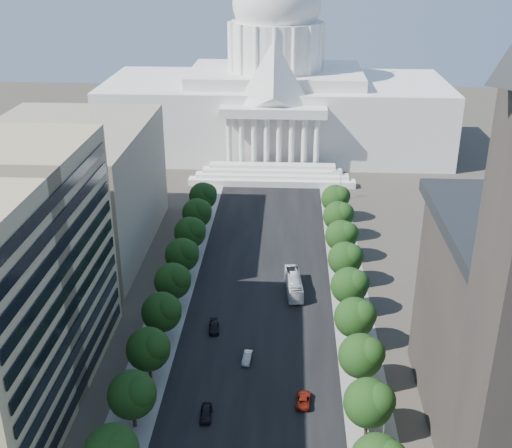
% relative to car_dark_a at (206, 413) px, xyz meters
% --- Properties ---
extents(road_asphalt, '(30.00, 260.00, 0.01)m').
position_rel_car_dark_a_xyz_m(road_asphalt, '(7.10, 51.32, -0.79)').
color(road_asphalt, black).
rests_on(road_asphalt, ground).
extents(sidewalk_left, '(8.00, 260.00, 0.02)m').
position_rel_car_dark_a_xyz_m(sidewalk_left, '(-11.90, 51.32, -0.79)').
color(sidewalk_left, gray).
rests_on(sidewalk_left, ground).
extents(sidewalk_right, '(8.00, 260.00, 0.02)m').
position_rel_car_dark_a_xyz_m(sidewalk_right, '(26.10, 51.32, -0.79)').
color(sidewalk_right, gray).
rests_on(sidewalk_right, ground).
extents(capitol, '(120.00, 56.00, 73.00)m').
position_rel_car_dark_a_xyz_m(capitol, '(7.10, 146.21, 19.22)').
color(capitol, white).
rests_on(capitol, ground).
extents(office_block_left_far, '(38.00, 52.00, 30.00)m').
position_rel_car_dark_a_xyz_m(office_block_left_far, '(-40.90, 61.32, 14.21)').
color(office_block_left_far, gray).
rests_on(office_block_left_far, ground).
extents(tree_l_c, '(7.79, 7.60, 9.97)m').
position_rel_car_dark_a_xyz_m(tree_l_c, '(-10.56, -2.87, 5.67)').
color(tree_l_c, '#33261C').
rests_on(tree_l_c, ground).
extents(tree_l_d, '(7.79, 7.60, 9.97)m').
position_rel_car_dark_a_xyz_m(tree_l_d, '(-10.56, 9.13, 5.67)').
color(tree_l_d, '#33261C').
rests_on(tree_l_d, ground).
extents(tree_l_e, '(7.79, 7.60, 9.97)m').
position_rel_car_dark_a_xyz_m(tree_l_e, '(-10.56, 21.13, 5.67)').
color(tree_l_e, '#33261C').
rests_on(tree_l_e, ground).
extents(tree_l_f, '(7.79, 7.60, 9.97)m').
position_rel_car_dark_a_xyz_m(tree_l_f, '(-10.56, 33.13, 5.67)').
color(tree_l_f, '#33261C').
rests_on(tree_l_f, ground).
extents(tree_l_g, '(7.79, 7.60, 9.97)m').
position_rel_car_dark_a_xyz_m(tree_l_g, '(-10.56, 45.13, 5.67)').
color(tree_l_g, '#33261C').
rests_on(tree_l_g, ground).
extents(tree_l_h, '(7.79, 7.60, 9.97)m').
position_rel_car_dark_a_xyz_m(tree_l_h, '(-10.56, 57.13, 5.67)').
color(tree_l_h, '#33261C').
rests_on(tree_l_h, ground).
extents(tree_l_i, '(7.79, 7.60, 9.97)m').
position_rel_car_dark_a_xyz_m(tree_l_i, '(-10.56, 69.13, 5.67)').
color(tree_l_i, '#33261C').
rests_on(tree_l_i, ground).
extents(tree_l_j, '(7.79, 7.60, 9.97)m').
position_rel_car_dark_a_xyz_m(tree_l_j, '(-10.56, 81.13, 5.67)').
color(tree_l_j, '#33261C').
rests_on(tree_l_j, ground).
extents(tree_r_c, '(7.79, 7.60, 9.97)m').
position_rel_car_dark_a_xyz_m(tree_r_c, '(25.44, -2.87, 5.67)').
color(tree_r_c, '#33261C').
rests_on(tree_r_c, ground).
extents(tree_r_d, '(7.79, 7.60, 9.97)m').
position_rel_car_dark_a_xyz_m(tree_r_d, '(25.44, 9.13, 5.67)').
color(tree_r_d, '#33261C').
rests_on(tree_r_d, ground).
extents(tree_r_e, '(7.79, 7.60, 9.97)m').
position_rel_car_dark_a_xyz_m(tree_r_e, '(25.44, 21.13, 5.67)').
color(tree_r_e, '#33261C').
rests_on(tree_r_e, ground).
extents(tree_r_f, '(7.79, 7.60, 9.97)m').
position_rel_car_dark_a_xyz_m(tree_r_f, '(25.44, 33.13, 5.67)').
color(tree_r_f, '#33261C').
rests_on(tree_r_f, ground).
extents(tree_r_g, '(7.79, 7.60, 9.97)m').
position_rel_car_dark_a_xyz_m(tree_r_g, '(25.44, 45.13, 5.67)').
color(tree_r_g, '#33261C').
rests_on(tree_r_g, ground).
extents(tree_r_h, '(7.79, 7.60, 9.97)m').
position_rel_car_dark_a_xyz_m(tree_r_h, '(25.44, 57.13, 5.67)').
color(tree_r_h, '#33261C').
rests_on(tree_r_h, ground).
extents(tree_r_i, '(7.79, 7.60, 9.97)m').
position_rel_car_dark_a_xyz_m(tree_r_i, '(25.44, 69.13, 5.67)').
color(tree_r_i, '#33261C').
rests_on(tree_r_i, ground).
extents(tree_r_j, '(7.79, 7.60, 9.97)m').
position_rel_car_dark_a_xyz_m(tree_r_j, '(25.44, 81.13, 5.67)').
color(tree_r_j, '#33261C').
rests_on(tree_r_j, ground).
extents(streetlight_b, '(2.61, 0.44, 9.00)m').
position_rel_car_dark_a_xyz_m(streetlight_b, '(27.01, -3.68, 5.04)').
color(streetlight_b, gray).
rests_on(streetlight_b, ground).
extents(streetlight_c, '(2.61, 0.44, 9.00)m').
position_rel_car_dark_a_xyz_m(streetlight_c, '(27.01, 21.32, 5.04)').
color(streetlight_c, gray).
rests_on(streetlight_c, ground).
extents(streetlight_d, '(2.61, 0.44, 9.00)m').
position_rel_car_dark_a_xyz_m(streetlight_d, '(27.01, 46.32, 5.04)').
color(streetlight_d, gray).
rests_on(streetlight_d, ground).
extents(streetlight_e, '(2.61, 0.44, 9.00)m').
position_rel_car_dark_a_xyz_m(streetlight_e, '(27.01, 71.32, 5.04)').
color(streetlight_e, gray).
rests_on(streetlight_e, ground).
extents(streetlight_f, '(2.61, 0.44, 9.00)m').
position_rel_car_dark_a_xyz_m(streetlight_f, '(27.01, 96.32, 5.04)').
color(streetlight_f, gray).
rests_on(streetlight_f, ground).
extents(car_dark_a, '(2.07, 4.70, 1.57)m').
position_rel_car_dark_a_xyz_m(car_dark_a, '(0.00, 0.00, 0.00)').
color(car_dark_a, black).
rests_on(car_dark_a, ground).
extents(car_silver, '(1.89, 4.35, 1.39)m').
position_rel_car_dark_a_xyz_m(car_silver, '(5.60, 15.35, -0.09)').
color(car_silver, '#929499').
rests_on(car_silver, ground).
extents(car_red, '(2.80, 5.29, 1.42)m').
position_rel_car_dark_a_xyz_m(car_red, '(15.61, 4.28, -0.08)').
color(car_red, maroon).
rests_on(car_red, ground).
extents(car_dark_b, '(2.51, 5.04, 1.41)m').
position_rel_car_dark_a_xyz_m(car_dark_b, '(-1.58, 25.03, -0.08)').
color(car_dark_b, black).
rests_on(car_dark_b, ground).
extents(city_bus, '(4.22, 13.30, 3.64)m').
position_rel_car_dark_a_xyz_m(city_bus, '(13.99, 41.36, 1.04)').
color(city_bus, silver).
rests_on(city_bus, ground).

